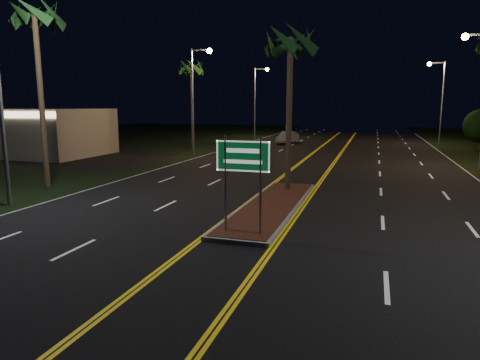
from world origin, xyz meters
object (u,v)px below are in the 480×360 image
at_px(commercial_building, 19,132).
at_px(car_near, 252,149).
at_px(palm_left_near, 35,17).
at_px(streetlight_left_near, 5,72).
at_px(car_far, 288,136).
at_px(palm_median, 290,42).
at_px(streetlight_left_far, 258,94).
at_px(streetlight_right_far, 439,93).
at_px(palm_left_far, 192,68).
at_px(median_island, 272,206).
at_px(streetlight_left_mid, 197,89).
at_px(highway_sign, 243,165).

bearing_deg(commercial_building, car_near, 7.70).
bearing_deg(palm_left_near, streetlight_left_near, -64.74).
xyz_separation_m(palm_left_near, car_far, (7.13, 29.70, -7.89)).
bearing_deg(car_far, palm_median, -70.49).
distance_m(car_near, car_far, 14.92).
height_order(palm_median, palm_left_near, palm_left_near).
xyz_separation_m(streetlight_left_far, streetlight_right_far, (21.23, -2.00, 0.00)).
bearing_deg(streetlight_left_near, streetlight_left_far, 90.00).
bearing_deg(palm_left_far, streetlight_right_far, 30.88).
xyz_separation_m(median_island, streetlight_left_mid, (-10.61, 17.00, 5.57)).
xyz_separation_m(median_island, streetlight_right_far, (10.61, 35.00, 5.57)).
relative_size(highway_sign, streetlight_left_near, 0.36).
height_order(streetlight_left_near, streetlight_left_mid, same).
bearing_deg(highway_sign, palm_median, 90.00).
relative_size(streetlight_right_far, palm_median, 1.08).
distance_m(streetlight_left_mid, streetlight_right_far, 27.83).
height_order(streetlight_left_mid, palm_left_far, streetlight_left_mid).
bearing_deg(palm_left_near, commercial_building, 138.39).
distance_m(palm_left_near, car_far, 31.55).
height_order(highway_sign, streetlight_left_far, streetlight_left_far).
relative_size(median_island, car_near, 2.00).
distance_m(palm_median, palm_left_near, 12.82).
bearing_deg(palm_left_near, car_far, 76.51).
xyz_separation_m(palm_left_far, car_far, (7.43, 9.70, -6.95)).
relative_size(streetlight_left_mid, streetlight_left_far, 1.00).
bearing_deg(palm_median, streetlight_left_near, -148.51).
xyz_separation_m(palm_median, car_near, (-5.34, 12.29, -6.42)).
bearing_deg(car_near, highway_sign, -71.27).
distance_m(streetlight_left_near, streetlight_left_mid, 20.00).
bearing_deg(streetlight_left_far, car_far, -50.22).
bearing_deg(car_near, car_far, 93.90).
height_order(highway_sign, palm_left_near, palm_left_near).
xyz_separation_m(streetlight_left_far, car_near, (5.27, -21.21, -4.80)).
bearing_deg(streetlight_left_far, car_near, -76.04).
xyz_separation_m(palm_left_near, car_near, (7.16, 14.79, -7.82)).
xyz_separation_m(commercial_building, streetlight_left_mid, (15.39, 4.01, 3.65)).
bearing_deg(palm_left_far, car_far, 52.57).
relative_size(median_island, streetlight_left_near, 1.14).
height_order(palm_left_near, car_far, palm_left_near).
xyz_separation_m(streetlight_left_mid, palm_left_near, (-1.89, -16.00, 3.02)).
height_order(highway_sign, commercial_building, commercial_building).
bearing_deg(palm_left_far, median_island, -58.64).
bearing_deg(streetlight_left_near, car_near, 74.32).
xyz_separation_m(commercial_building, car_near, (20.66, 2.79, -1.15)).
xyz_separation_m(palm_median, palm_left_near, (-12.50, -2.50, 1.40)).
distance_m(streetlight_left_mid, car_near, 7.23).
bearing_deg(car_far, median_island, -71.74).
bearing_deg(car_far, streetlight_right_far, 23.38).
distance_m(median_island, streetlight_left_far, 38.89).
bearing_deg(palm_median, highway_sign, -90.00).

